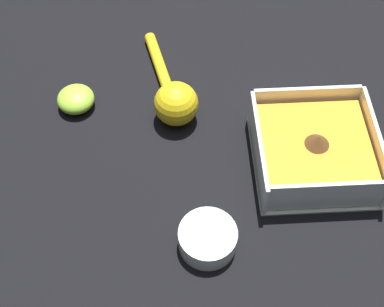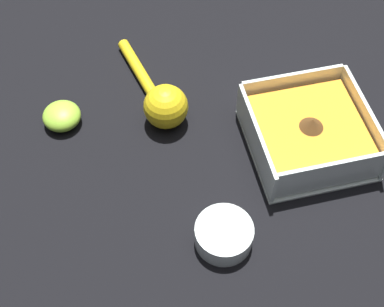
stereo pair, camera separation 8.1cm
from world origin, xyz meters
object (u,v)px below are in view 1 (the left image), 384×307
lemon_half (76,99)px  lemon_squeezer (174,98)px  spice_bowl (208,239)px  square_dish (313,150)px

lemon_half → lemon_squeezer: bearing=82.9°
spice_bowl → lemon_half: same height
lemon_squeezer → lemon_half: bearing=-110.1°
spice_bowl → lemon_squeezer: (-0.25, -0.04, 0.02)m
spice_bowl → lemon_squeezer: size_ratio=0.37×
lemon_squeezer → spice_bowl: bearing=-4.1°
spice_bowl → lemon_half: (-0.27, -0.20, 0.00)m
lemon_squeezer → lemon_half: lemon_squeezer is taller
lemon_squeezer → square_dish: bearing=49.3°
square_dish → lemon_half: size_ratio=2.92×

